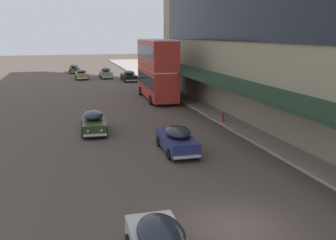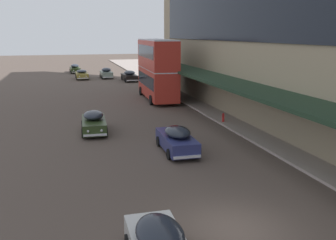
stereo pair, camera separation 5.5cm
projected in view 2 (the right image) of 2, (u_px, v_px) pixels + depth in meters
name	position (u px, v px, depth m)	size (l,w,h in m)	color
ground	(234.00, 230.00, 13.82)	(240.00, 240.00, 0.00)	#51433B
transit_bus_kerbside_front	(157.00, 68.00, 40.19)	(3.07, 9.84, 6.44)	red
sedan_oncoming_front	(106.00, 73.00, 60.15)	(1.85, 4.32, 1.69)	gray
sedan_lead_near	(129.00, 76.00, 56.49)	(2.04, 4.81, 1.60)	black
sedan_lead_mid	(82.00, 74.00, 59.25)	(1.95, 4.99, 1.45)	olive
sedan_second_mid	(94.00, 122.00, 27.24)	(1.94, 4.48, 1.56)	#2D3C1D
sedan_trailing_mid	(75.00, 69.00, 68.22)	(1.94, 4.81, 1.59)	#293918
sedan_oncoming_rear	(177.00, 139.00, 22.73)	(1.90, 4.61, 1.61)	navy
fire_hydrant	(223.00, 117.00, 29.97)	(0.20, 0.40, 0.70)	red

